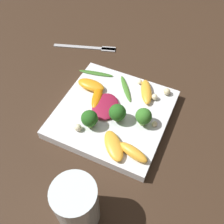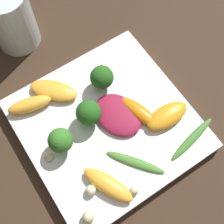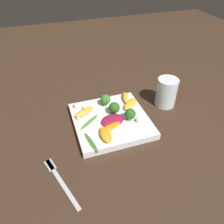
{
  "view_description": "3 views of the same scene",
  "coord_description": "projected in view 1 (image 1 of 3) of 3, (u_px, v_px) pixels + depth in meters",
  "views": [
    {
      "loc": [
        -0.34,
        -0.15,
        0.49
      ],
      "look_at": [
        -0.01,
        -0.0,
        0.03
      ],
      "focal_mm": 42.0,
      "sensor_mm": 36.0,
      "label": 1
    },
    {
      "loc": [
        0.14,
        -0.09,
        0.46
      ],
      "look_at": [
        -0.0,
        0.01,
        0.04
      ],
      "focal_mm": 50.0,
      "sensor_mm": 36.0,
      "label": 2
    },
    {
      "loc": [
        0.17,
        0.53,
        0.5
      ],
      "look_at": [
        -0.01,
        -0.01,
        0.04
      ],
      "focal_mm": 35.0,
      "sensor_mm": 36.0,
      "label": 3
    }
  ],
  "objects": [
    {
      "name": "macadamia_nut_3",
      "position": [
        140.0,
        82.0,
        0.65
      ],
      "size": [
        0.01,
        0.01,
        0.01
      ],
      "color": "beige",
      "rests_on": "plate"
    },
    {
      "name": "fork",
      "position": [
        91.0,
        48.0,
        0.77
      ],
      "size": [
        0.07,
        0.18,
        0.01
      ],
      "color": "#B2B2B7",
      "rests_on": "ground_plane"
    },
    {
      "name": "arugula_sprig_1",
      "position": [
        96.0,
        73.0,
        0.67
      ],
      "size": [
        0.03,
        0.09,
        0.0
      ],
      "color": "#3D7528",
      "rests_on": "plate"
    },
    {
      "name": "plate",
      "position": [
        113.0,
        114.0,
        0.61
      ],
      "size": [
        0.25,
        0.25,
        0.02
      ],
      "color": "white",
      "rests_on": "ground_plane"
    },
    {
      "name": "orange_segment_1",
      "position": [
        146.0,
        92.0,
        0.62
      ],
      "size": [
        0.08,
        0.06,
        0.02
      ],
      "color": "#FCAD33",
      "rests_on": "plate"
    },
    {
      "name": "orange_segment_0",
      "position": [
        114.0,
        146.0,
        0.53
      ],
      "size": [
        0.08,
        0.08,
        0.02
      ],
      "color": "#FCAD33",
      "rests_on": "plate"
    },
    {
      "name": "macadamia_nut_2",
      "position": [
        155.0,
        97.0,
        0.61
      ],
      "size": [
        0.01,
        0.01,
        0.01
      ],
      "color": "beige",
      "rests_on": "plate"
    },
    {
      "name": "drinking_glass",
      "position": [
        77.0,
        204.0,
        0.44
      ],
      "size": [
        0.08,
        0.08,
        0.11
      ],
      "color": "silver",
      "rests_on": "ground_plane"
    },
    {
      "name": "orange_segment_3",
      "position": [
        133.0,
        152.0,
        0.52
      ],
      "size": [
        0.04,
        0.07,
        0.02
      ],
      "color": "#FCAD33",
      "rests_on": "plate"
    },
    {
      "name": "macadamia_nut_4",
      "position": [
        155.0,
        123.0,
        0.57
      ],
      "size": [
        0.01,
        0.01,
        0.01
      ],
      "color": "beige",
      "rests_on": "plate"
    },
    {
      "name": "broccoli_floret_0",
      "position": [
        144.0,
        117.0,
        0.56
      ],
      "size": [
        0.04,
        0.04,
        0.04
      ],
      "color": "#84AD5B",
      "rests_on": "plate"
    },
    {
      "name": "macadamia_nut_1",
      "position": [
        78.0,
        128.0,
        0.56
      ],
      "size": [
        0.02,
        0.02,
        0.02
      ],
      "color": "beige",
      "rests_on": "plate"
    },
    {
      "name": "orange_segment_2",
      "position": [
        91.0,
        85.0,
        0.64
      ],
      "size": [
        0.03,
        0.07,
        0.02
      ],
      "color": "orange",
      "rests_on": "plate"
    },
    {
      "name": "macadamia_nut_0",
      "position": [
        167.0,
        92.0,
        0.62
      ],
      "size": [
        0.02,
        0.02,
        0.02
      ],
      "color": "beige",
      "rests_on": "plate"
    },
    {
      "name": "arugula_sprig_0",
      "position": [
        125.0,
        88.0,
        0.64
      ],
      "size": [
        0.08,
        0.06,
        0.01
      ],
      "color": "#47842D",
      "rests_on": "plate"
    },
    {
      "name": "radicchio_leaf_0",
      "position": [
        105.0,
        107.0,
        0.6
      ],
      "size": [
        0.09,
        0.08,
        0.01
      ],
      "color": "maroon",
      "rests_on": "plate"
    },
    {
      "name": "ground_plane",
      "position": [
        113.0,
        117.0,
        0.62
      ],
      "size": [
        2.4,
        2.4,
        0.0
      ],
      "primitive_type": "plane",
      "color": "#382619"
    },
    {
      "name": "broccoli_floret_2",
      "position": [
        90.0,
        119.0,
        0.56
      ],
      "size": [
        0.04,
        0.04,
        0.04
      ],
      "color": "#84AD5B",
      "rests_on": "plate"
    },
    {
      "name": "broccoli_floret_1",
      "position": [
        117.0,
        113.0,
        0.56
      ],
      "size": [
        0.04,
        0.04,
        0.04
      ],
      "color": "#7A9E51",
      "rests_on": "plate"
    },
    {
      "name": "orange_segment_4",
      "position": [
        97.0,
        97.0,
        0.62
      ],
      "size": [
        0.08,
        0.04,
        0.01
      ],
      "color": "orange",
      "rests_on": "plate"
    }
  ]
}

